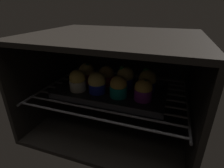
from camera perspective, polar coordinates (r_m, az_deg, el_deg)
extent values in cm
cube|color=black|center=(75.78, 0.50, -12.13)|extent=(59.00, 47.00, 1.50)
cube|color=black|center=(61.73, 0.62, 15.44)|extent=(59.00, 47.00, 1.50)
cube|color=black|center=(87.23, 5.39, 5.97)|extent=(59.00, 1.50, 34.00)
cube|color=black|center=(80.07, -19.35, 2.98)|extent=(1.50, 47.00, 34.00)
cube|color=black|center=(64.53, 25.54, -3.24)|extent=(1.50, 47.00, 34.00)
cylinder|color=#4C494C|center=(53.13, -6.20, -11.08)|extent=(54.00, 0.80, 0.80)
cylinder|color=#4C494C|center=(56.69, -4.16, -8.49)|extent=(54.00, 0.80, 0.80)
cylinder|color=#4C494C|center=(60.42, -2.38, -6.20)|extent=(54.00, 0.80, 0.80)
cylinder|color=#4C494C|center=(64.28, -0.83, -4.18)|extent=(54.00, 0.80, 0.80)
cylinder|color=#4C494C|center=(68.25, 0.54, -2.39)|extent=(54.00, 0.80, 0.80)
cylinder|color=#4C494C|center=(72.32, 1.75, -0.79)|extent=(54.00, 0.80, 0.80)
cylinder|color=#4C494C|center=(76.46, 2.83, 0.63)|extent=(54.00, 0.80, 0.80)
cylinder|color=#4C494C|center=(80.67, 3.80, 1.90)|extent=(54.00, 0.80, 0.80)
cylinder|color=#4C494C|center=(84.94, 4.68, 3.05)|extent=(54.00, 0.80, 0.80)
cylinder|color=#4C494C|center=(80.27, -18.03, 0.58)|extent=(0.80, 42.00, 0.80)
cylinder|color=#4C494C|center=(65.82, 23.51, -5.67)|extent=(0.80, 42.00, 0.80)
cube|color=black|center=(66.16, 0.00, -2.33)|extent=(39.70, 23.50, 1.20)
cube|color=black|center=(56.34, -3.84, -6.20)|extent=(39.70, 0.80, 1.00)
cube|color=black|center=(75.57, 2.85, 2.06)|extent=(39.70, 0.80, 1.00)
cube|color=black|center=(73.84, -14.40, 0.74)|extent=(0.80, 23.50, 1.00)
cube|color=black|center=(62.70, 17.07, -3.95)|extent=(0.80, 23.50, 1.00)
cylinder|color=silver|center=(66.20, -11.11, -0.35)|extent=(6.09, 6.09, 3.91)
sphere|color=gold|center=(65.01, -11.32, 2.09)|extent=(5.92, 5.92, 5.92)
cylinder|color=#1928B7|center=(63.38, -4.89, -1.10)|extent=(6.09, 6.09, 3.91)
sphere|color=#DBBC60|center=(62.32, -4.98, 1.06)|extent=(6.43, 6.43, 6.43)
cylinder|color=#0C8C84|center=(60.42, 2.11, -2.36)|extent=(6.09, 6.09, 3.91)
sphere|color=gold|center=(59.23, 2.15, 0.03)|extent=(5.83, 5.83, 5.83)
sphere|color=#28702D|center=(58.60, 2.24, 1.52)|extent=(1.96, 1.96, 1.96)
cylinder|color=#7A238C|center=(59.22, 10.12, -3.34)|extent=(6.09, 6.09, 3.91)
sphere|color=gold|center=(58.10, 10.31, -1.10)|extent=(5.96, 5.96, 5.96)
sphere|color=#1E6023|center=(56.73, 10.76, 0.53)|extent=(1.68, 1.68, 1.68)
cylinder|color=red|center=(73.05, -8.22, 2.26)|extent=(6.09, 6.09, 3.91)
sphere|color=#DBBC60|center=(72.02, -8.36, 4.40)|extent=(6.34, 6.34, 6.34)
sphere|color=#1E6023|center=(70.71, -8.19, 5.87)|extent=(2.22, 2.22, 2.22)
cylinder|color=red|center=(69.79, -1.89, 1.44)|extent=(6.09, 6.09, 3.91)
sphere|color=gold|center=(68.75, -1.92, 3.59)|extent=(5.92, 5.92, 5.92)
cylinder|color=#1928B7|center=(67.23, 4.37, 0.45)|extent=(6.09, 6.09, 3.91)
sphere|color=#DBBC60|center=(66.00, 4.46, 3.01)|extent=(6.36, 6.36, 6.36)
sphere|color=#28702D|center=(65.01, 3.31, 5.15)|extent=(1.88, 1.88, 1.88)
cylinder|color=#1928B7|center=(66.19, 11.38, -0.37)|extent=(6.09, 6.09, 3.91)
sphere|color=gold|center=(65.16, 11.56, 1.73)|extent=(6.51, 6.51, 6.51)
sphere|color=#1E6023|center=(65.32, 11.14, 4.20)|extent=(2.58, 2.58, 2.58)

